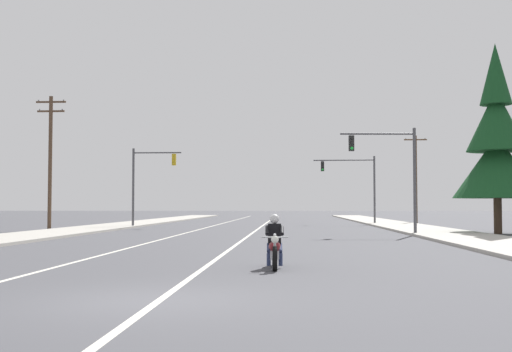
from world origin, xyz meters
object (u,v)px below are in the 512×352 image
object	(u,v)px
traffic_signal_near_right	(393,165)
utility_pole_left_near	(50,158)
traffic_signal_mid_right	(356,179)
utility_pole_right_far	(416,177)
traffic_signal_near_left	(147,176)
conifer_tree_right_verge_near	(497,146)
motorcycle_with_rider	(275,246)

from	to	relation	value
traffic_signal_near_right	utility_pole_left_near	size ratio (longest dim) A/B	0.66
traffic_signal_mid_right	utility_pole_right_far	xyz separation A→B (m)	(6.22, 4.50, 0.34)
traffic_signal_near_left	conifer_tree_right_verge_near	distance (m)	26.03
utility_pole_left_near	utility_pole_right_far	size ratio (longest dim) A/B	1.09
utility_pole_left_near	conifer_tree_right_verge_near	size ratio (longest dim) A/B	0.81
motorcycle_with_rider	traffic_signal_near_right	distance (m)	21.45
conifer_tree_right_verge_near	traffic_signal_mid_right	bearing A→B (deg)	107.98
utility_pole_left_near	traffic_signal_near_left	bearing A→B (deg)	48.64
motorcycle_with_rider	conifer_tree_right_verge_near	world-z (taller)	conifer_tree_right_verge_near
traffic_signal_mid_right	utility_pole_left_near	xyz separation A→B (m)	(-22.70, -15.27, 0.87)
motorcycle_with_rider	traffic_signal_near_left	xyz separation A→B (m)	(-10.82, 32.77, 3.45)
traffic_signal_near_left	conifer_tree_right_verge_near	size ratio (longest dim) A/B	0.54
utility_pole_left_near	conifer_tree_right_verge_near	world-z (taller)	conifer_tree_right_verge_near
traffic_signal_near_left	utility_pole_left_near	xyz separation A→B (m)	(-5.43, -6.17, 0.98)
traffic_signal_near_left	utility_pole_right_far	size ratio (longest dim) A/B	0.73
motorcycle_with_rider	utility_pole_right_far	world-z (taller)	utility_pole_right_far
traffic_signal_near_left	traffic_signal_mid_right	bearing A→B (deg)	27.80
traffic_signal_near_right	conifer_tree_right_verge_near	bearing A→B (deg)	16.38
motorcycle_with_rider	traffic_signal_mid_right	distance (m)	42.52
traffic_signal_near_right	conifer_tree_right_verge_near	size ratio (longest dim) A/B	0.54
utility_pole_right_far	traffic_signal_near_right	bearing A→B (deg)	-103.48
traffic_signal_near_right	traffic_signal_near_left	xyz separation A→B (m)	(-17.22, 12.60, -0.03)
traffic_signal_near_left	traffic_signal_mid_right	world-z (taller)	same
traffic_signal_mid_right	utility_pole_right_far	size ratio (longest dim) A/B	0.73
utility_pole_right_far	traffic_signal_mid_right	bearing A→B (deg)	-144.13
traffic_signal_near_right	conifer_tree_right_verge_near	distance (m)	6.87
traffic_signal_near_right	traffic_signal_near_left	size ratio (longest dim) A/B	1.00
utility_pole_right_far	conifer_tree_right_verge_near	size ratio (longest dim) A/B	0.74
traffic_signal_near_left	utility_pole_right_far	bearing A→B (deg)	30.08
utility_pole_right_far	utility_pole_left_near	bearing A→B (deg)	-145.64
traffic_signal_near_right	utility_pole_right_far	xyz separation A→B (m)	(6.28, 26.20, 0.42)
motorcycle_with_rider	conifer_tree_right_verge_near	distance (m)	25.99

